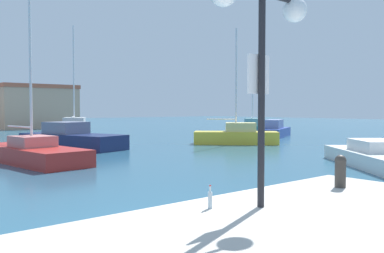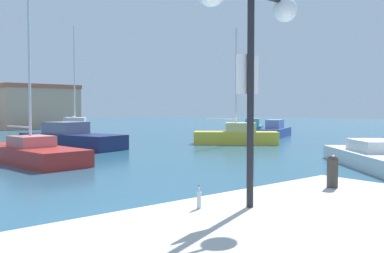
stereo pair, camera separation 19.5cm
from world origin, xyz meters
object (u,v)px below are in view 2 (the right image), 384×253
object	(u,v)px
motorboat_white_behind_lamppost	(377,158)
sailboat_yellow_distant_north	(237,135)
sailboat_teal_far_left	(253,127)
sailboat_grey_far_right	(75,130)
lamppost	(251,16)
mooring_bollard	(332,170)
sailboat_red_near_pier	(31,152)
bottle	(199,199)
motorboat_blue_distant_east	(275,131)
motorboat_navy_outer_mooring	(71,139)

from	to	relation	value
motorboat_white_behind_lamppost	sailboat_yellow_distant_north	bearing A→B (deg)	72.21
motorboat_white_behind_lamppost	sailboat_teal_far_left	bearing A→B (deg)	52.70
sailboat_yellow_distant_north	sailboat_grey_far_right	size ratio (longest dim) A/B	0.85
lamppost	mooring_bollard	xyz separation A→B (m)	(2.26, 0.07, -2.40)
sailboat_teal_far_left	sailboat_red_near_pier	bearing A→B (deg)	-157.86
sailboat_red_near_pier	sailboat_teal_far_left	world-z (taller)	sailboat_teal_far_left
lamppost	mooring_bollard	bearing A→B (deg)	1.80
bottle	sailboat_red_near_pier	distance (m)	15.87
lamppost	motorboat_white_behind_lamppost	world-z (taller)	lamppost
sailboat_yellow_distant_north	motorboat_blue_distant_east	bearing A→B (deg)	20.78
sailboat_red_near_pier	sailboat_grey_far_right	world-z (taller)	sailboat_grey_far_right
sailboat_yellow_distant_north	sailboat_teal_far_left	bearing A→B (deg)	37.98
motorboat_navy_outer_mooring	lamppost	bearing A→B (deg)	-107.46
lamppost	motorboat_white_behind_lamppost	xyz separation A→B (m)	(13.36, 4.74, -3.43)
mooring_bollard	bottle	bearing A→B (deg)	173.50
sailboat_teal_far_left	bottle	bearing A→B (deg)	-139.12
lamppost	mooring_bollard	world-z (taller)	lamppost
motorboat_white_behind_lamppost	motorboat_blue_distant_east	distance (m)	19.66
sailboat_yellow_distant_north	sailboat_grey_far_right	world-z (taller)	sailboat_grey_far_right
sailboat_yellow_distant_north	motorboat_navy_outer_mooring	size ratio (longest dim) A/B	1.06
lamppost	sailboat_grey_far_right	distance (m)	33.21
bottle	motorboat_white_behind_lamppost	xyz separation A→B (m)	(13.98, 4.34, -0.84)
bottle	sailboat_teal_far_left	xyz separation A→B (m)	(31.34, 27.13, -0.70)
sailboat_teal_far_left	mooring_bollard	bearing A→B (deg)	-136.03
lamppost	sailboat_yellow_distant_north	world-z (taller)	sailboat_yellow_distant_north
sailboat_red_near_pier	motorboat_navy_outer_mooring	distance (m)	7.17
sailboat_yellow_distant_north	sailboat_teal_far_left	size ratio (longest dim) A/B	1.03
motorboat_white_behind_lamppost	sailboat_teal_far_left	size ratio (longest dim) A/B	0.89
bottle	sailboat_grey_far_right	xyz separation A→B (m)	(11.95, 30.67, -0.56)
motorboat_blue_distant_east	motorboat_navy_outer_mooring	xyz separation A→B (m)	(-18.74, 1.40, 0.05)
motorboat_blue_distant_east	motorboat_navy_outer_mooring	distance (m)	18.79
mooring_bollard	sailboat_yellow_distant_north	size ratio (longest dim) A/B	0.07
bottle	sailboat_grey_far_right	distance (m)	32.92
lamppost	sailboat_yellow_distant_north	bearing A→B (deg)	44.58
lamppost	sailboat_red_near_pier	distance (m)	16.49
lamppost	mooring_bollard	distance (m)	3.30
lamppost	sailboat_teal_far_left	size ratio (longest dim) A/B	0.55
motorboat_navy_outer_mooring	sailboat_yellow_distant_north	bearing A→B (deg)	-23.21
motorboat_blue_distant_east	sailboat_teal_far_left	xyz separation A→B (m)	(5.19, 7.35, -0.01)
sailboat_grey_far_right	motorboat_navy_outer_mooring	xyz separation A→B (m)	(-4.54, -9.48, -0.08)
mooring_bollard	motorboat_white_behind_lamppost	xyz separation A→B (m)	(11.10, 4.67, -1.03)
bottle	sailboat_yellow_distant_north	size ratio (longest dim) A/B	0.04
motorboat_white_behind_lamppost	motorboat_navy_outer_mooring	xyz separation A→B (m)	(-6.57, 16.84, 0.19)
motorboat_blue_distant_east	sailboat_grey_far_right	distance (m)	17.89
mooring_bollard	sailboat_teal_far_left	distance (m)	39.56
motorboat_blue_distant_east	sailboat_yellow_distant_north	bearing A→B (deg)	-159.22
motorboat_white_behind_lamppost	sailboat_yellow_distant_north	xyz separation A→B (m)	(3.96, 12.33, 0.20)
lamppost	sailboat_grey_far_right	size ratio (longest dim) A/B	0.45
sailboat_red_near_pier	sailboat_teal_far_left	distance (m)	30.66
bottle	sailboat_grey_far_right	size ratio (longest dim) A/B	0.03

